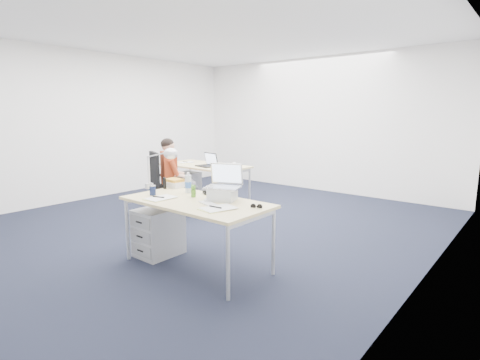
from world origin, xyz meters
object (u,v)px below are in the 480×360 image
(desk_lamp, at_px, (157,168))
(seated_person, at_px, (177,177))
(computer_mouse, at_px, (207,200))
(desk_near, at_px, (196,205))
(drawer_pedestal_near, at_px, (159,232))
(cordless_phone, at_px, (165,183))
(silver_laptop, at_px, (222,183))
(desk_far, at_px, (205,167))
(office_chair, at_px, (168,198))
(water_bottle, at_px, (188,183))
(can_koozie, at_px, (153,190))
(bear_figurine, at_px, (193,191))
(sunglasses, at_px, (256,207))
(far_cup, at_px, (234,165))
(drawer_pedestal_far, at_px, (185,187))
(book_stack, at_px, (174,183))
(wireless_keyboard, at_px, (208,203))
(dark_laptop, at_px, (206,159))
(headphones, at_px, (211,192))

(desk_lamp, bearing_deg, seated_person, 126.13)
(computer_mouse, bearing_deg, desk_near, 179.18)
(seated_person, distance_m, drawer_pedestal_near, 1.78)
(cordless_phone, bearing_deg, silver_laptop, 1.75)
(computer_mouse, bearing_deg, seated_person, 124.30)
(desk_near, bearing_deg, drawer_pedestal_near, -176.68)
(desk_far, bearing_deg, office_chair, -84.42)
(office_chair, height_order, water_bottle, office_chair)
(seated_person, distance_m, cordless_phone, 1.48)
(can_koozie, bearing_deg, desk_far, 121.58)
(bear_figurine, distance_m, sunglasses, 0.83)
(far_cup, bearing_deg, sunglasses, -45.24)
(can_koozie, distance_m, far_cup, 2.29)
(water_bottle, bearing_deg, drawer_pedestal_far, 138.65)
(can_koozie, bearing_deg, desk_near, 11.40)
(far_cup, bearing_deg, office_chair, -121.22)
(silver_laptop, height_order, bear_figurine, silver_laptop)
(office_chair, height_order, can_koozie, office_chair)
(office_chair, xyz_separation_m, seated_person, (0.07, 0.16, 0.33))
(drawer_pedestal_near, height_order, far_cup, far_cup)
(book_stack, bearing_deg, computer_mouse, -19.55)
(seated_person, xyz_separation_m, can_koozie, (1.18, -1.39, 0.16))
(drawer_pedestal_far, bearing_deg, bear_figurine, -40.39)
(drawer_pedestal_near, height_order, can_koozie, can_koozie)
(book_stack, bearing_deg, wireless_keyboard, -21.57)
(desk_lamp, height_order, dark_laptop, desk_lamp)
(silver_laptop, distance_m, bear_figurine, 0.38)
(headphones, bearing_deg, computer_mouse, -56.93)
(desk_far, xyz_separation_m, silver_laptop, (2.11, -1.87, 0.23))
(drawer_pedestal_near, xyz_separation_m, book_stack, (-0.15, 0.38, 0.51))
(desk_lamp, height_order, far_cup, desk_lamp)
(desk_far, bearing_deg, wireless_keyboard, -44.67)
(far_cup, bearing_deg, headphones, -57.16)
(desk_far, bearing_deg, headphones, -43.74)
(computer_mouse, distance_m, book_stack, 0.91)
(drawer_pedestal_near, distance_m, drawer_pedestal_far, 2.68)
(silver_laptop, height_order, book_stack, silver_laptop)
(desk_near, height_order, dark_laptop, dark_laptop)
(drawer_pedestal_near, xyz_separation_m, desk_lamp, (-0.15, 0.13, 0.73))
(can_koozie, distance_m, bear_figurine, 0.48)
(desk_near, relative_size, far_cup, 16.50)
(water_bottle, bearing_deg, desk_lamp, -160.57)
(drawer_pedestal_near, height_order, silver_laptop, silver_laptop)
(wireless_keyboard, bearing_deg, desk_near, -168.59)
(office_chair, bearing_deg, far_cup, 83.20)
(desk_near, xyz_separation_m, seated_person, (-1.75, 1.28, -0.06))
(can_koozie, distance_m, book_stack, 0.50)
(cordless_phone, bearing_deg, dark_laptop, 122.31)
(desk_near, xyz_separation_m, silver_laptop, (0.20, 0.19, 0.23))
(desk_near, distance_m, desk_far, 2.81)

